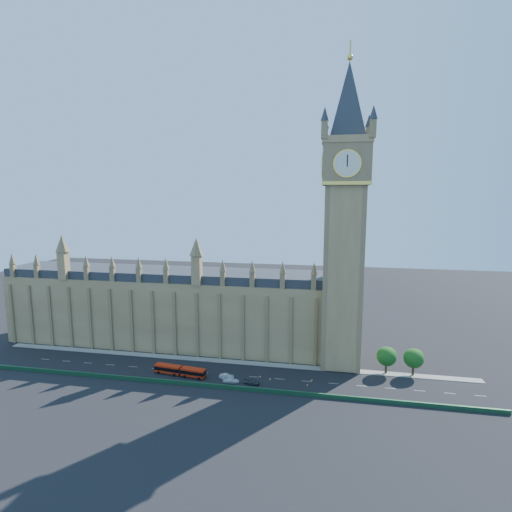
% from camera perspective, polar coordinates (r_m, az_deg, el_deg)
% --- Properties ---
extents(ground, '(400.00, 400.00, 0.00)m').
position_cam_1_polar(ground, '(130.02, -5.72, -16.38)').
color(ground, black).
rests_on(ground, ground).
extents(palace_westminster, '(120.00, 20.00, 28.00)m').
position_cam_1_polar(palace_westminster, '(152.72, -12.58, -7.14)').
color(palace_westminster, '#967148').
rests_on(palace_westminster, ground).
extents(elizabeth_tower, '(20.59, 20.59, 105.00)m').
position_cam_1_polar(elizabeth_tower, '(126.95, 12.63, 8.28)').
color(elizabeth_tower, '#967148').
rests_on(elizabeth_tower, ground).
extents(bridge_parapet, '(160.00, 0.60, 1.20)m').
position_cam_1_polar(bridge_parapet, '(122.01, -6.96, -17.86)').
color(bridge_parapet, '#1E4C2D').
rests_on(bridge_parapet, ground).
extents(kerb_north, '(160.00, 3.00, 0.16)m').
position_cam_1_polar(kerb_north, '(138.31, -4.59, -14.73)').
color(kerb_north, gray).
rests_on(kerb_north, ground).
extents(tree_east_near, '(6.00, 6.00, 8.50)m').
position_cam_1_polar(tree_east_near, '(133.84, 18.24, -13.41)').
color(tree_east_near, '#382619').
rests_on(tree_east_near, ground).
extents(tree_east_far, '(6.00, 6.00, 8.50)m').
position_cam_1_polar(tree_east_far, '(135.19, 21.69, -13.37)').
color(tree_east_far, '#382619').
rests_on(tree_east_far, ground).
extents(red_bus, '(16.89, 4.44, 2.84)m').
position_cam_1_polar(red_bus, '(129.86, -10.82, -15.80)').
color(red_bus, red).
rests_on(red_bus, ground).
extents(car_grey, '(4.84, 2.37, 1.59)m').
position_cam_1_polar(car_grey, '(122.80, -0.64, -17.51)').
color(car_grey, '#3D3F45').
rests_on(car_grey, ground).
extents(car_silver, '(4.59, 2.04, 1.47)m').
position_cam_1_polar(car_silver, '(126.33, -4.22, -16.78)').
color(car_silver, '#B8BAC0').
rests_on(car_silver, ground).
extents(car_white, '(4.96, 2.43, 1.39)m').
position_cam_1_polar(car_white, '(123.95, -3.61, -17.32)').
color(car_white, white).
rests_on(car_white, ground).
extents(cone_a, '(0.53, 0.53, 0.65)m').
position_cam_1_polar(cone_a, '(125.39, 2.02, -17.17)').
color(cone_a, black).
rests_on(cone_a, ground).
extents(cone_b, '(0.51, 0.51, 0.68)m').
position_cam_1_polar(cone_b, '(126.68, 0.60, -16.88)').
color(cone_b, black).
rests_on(cone_b, ground).
extents(cone_c, '(0.47, 0.47, 0.75)m').
position_cam_1_polar(cone_c, '(125.45, 7.94, -17.22)').
color(cone_c, black).
rests_on(cone_c, ground).
extents(cone_d, '(0.56, 0.56, 0.68)m').
position_cam_1_polar(cone_d, '(122.68, 7.36, -17.85)').
color(cone_d, black).
rests_on(cone_d, ground).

